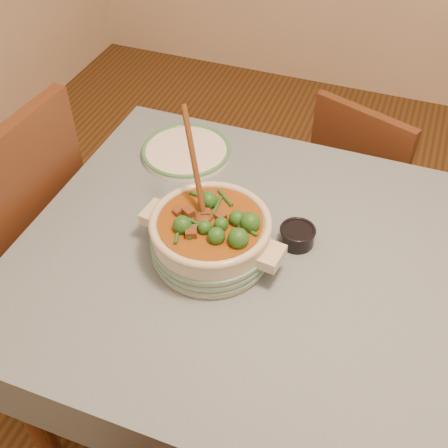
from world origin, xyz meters
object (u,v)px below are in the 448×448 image
object	(u,v)px
dining_table	(332,301)
condiment_bowl	(297,235)
stew_casserole	(211,234)
white_plate	(186,151)
chair_far	(364,178)
chair_left	(13,231)

from	to	relation	value
dining_table	condiment_bowl	distance (m)	0.20
dining_table	stew_casserole	world-z (taller)	stew_casserole
white_plate	stew_casserole	bearing A→B (deg)	-58.14
condiment_bowl	chair_far	xyz separation A→B (m)	(0.10, 0.71, -0.32)
condiment_bowl	chair_far	bearing A→B (deg)	81.81
chair_left	stew_casserole	bearing A→B (deg)	90.81
condiment_bowl	chair_far	size ratio (longest dim) A/B	0.13
chair_left	chair_far	bearing A→B (deg)	132.03
white_plate	condiment_bowl	world-z (taller)	condiment_bowl
dining_table	white_plate	distance (m)	0.67
condiment_bowl	stew_casserole	bearing A→B (deg)	-148.25
dining_table	stew_casserole	size ratio (longest dim) A/B	4.28
condiment_bowl	chair_left	distance (m)	0.93
stew_casserole	chair_far	distance (m)	0.96
dining_table	chair_left	bearing A→B (deg)	-179.73
dining_table	white_plate	xyz separation A→B (m)	(-0.56, 0.34, 0.10)
dining_table	stew_casserole	distance (m)	0.37
condiment_bowl	white_plate	bearing A→B (deg)	149.55
dining_table	chair_far	size ratio (longest dim) A/B	2.07
chair_far	chair_left	world-z (taller)	chair_left
stew_casserole	white_plate	xyz separation A→B (m)	(-0.23, 0.38, -0.06)
dining_table	condiment_bowl	size ratio (longest dim) A/B	16.08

